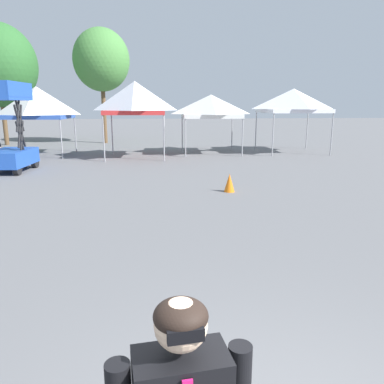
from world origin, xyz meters
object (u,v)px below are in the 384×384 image
Objects in this scene: canopy_tent_behind_center at (211,106)px; tree_behind_tents_center at (101,60)px; canopy_tent_center at (135,98)px; canopy_tent_far_right at (293,101)px; canopy_tent_behind_right at (37,103)px; scissor_lift at (9,144)px; traffic_cone_lot_center at (229,183)px.

tree_behind_tents_center is at bearing 136.11° from canopy_tent_behind_center.
canopy_tent_far_right is at bearing 9.23° from canopy_tent_center.
canopy_tent_center is at bearing -14.56° from canopy_tent_behind_right.
canopy_tent_far_right is (8.38, 1.36, -0.11)m from canopy_tent_center.
canopy_tent_far_right is 12.76m from tree_behind_tents_center.
tree_behind_tents_center is (-6.40, 6.16, 2.93)m from canopy_tent_behind_center.
tree_behind_tents_center is (-10.90, 6.08, 2.63)m from canopy_tent_far_right.
canopy_tent_center is 0.49× the size of tree_behind_tents_center.
canopy_tent_center is at bearing -161.68° from canopy_tent_behind_center.
scissor_lift is 9.02m from traffic_cone_lot_center.
canopy_tent_behind_right is 8.89m from canopy_tent_behind_center.
canopy_tent_behind_right is 0.47× the size of tree_behind_tents_center.
tree_behind_tents_center reaches higher than canopy_tent_center.
tree_behind_tents_center is (-2.52, 7.45, 2.52)m from canopy_tent_center.
canopy_tent_behind_center is at bearing -0.09° from canopy_tent_behind_right.
tree_behind_tents_center is at bearing 108.71° from canopy_tent_center.
tree_behind_tents_center is 17.21m from traffic_cone_lot_center.
canopy_tent_center reaches higher than traffic_cone_lot_center.
canopy_tent_behind_center is 9.54m from traffic_cone_lot_center.
scissor_lift is at bearing -101.17° from tree_behind_tents_center.
canopy_tent_behind_center is (3.88, 1.29, -0.40)m from canopy_tent_center.
scissor_lift is (-8.60, -4.95, -1.41)m from canopy_tent_behind_center.
canopy_tent_behind_right is 0.94× the size of canopy_tent_center.
canopy_tent_behind_center reaches higher than traffic_cone_lot_center.
scissor_lift reaches higher than traffic_cone_lot_center.
scissor_lift reaches higher than canopy_tent_behind_center.
canopy_tent_behind_center is at bearing -179.02° from canopy_tent_far_right.
canopy_tent_behind_center is 5.56× the size of traffic_cone_lot_center.
tree_behind_tents_center is (2.19, 11.11, 4.33)m from scissor_lift.
canopy_tent_far_right is at bearing -29.16° from tree_behind_tents_center.
canopy_tent_far_right is (13.38, 0.06, 0.11)m from canopy_tent_behind_right.
traffic_cone_lot_center is (3.18, -7.97, -2.60)m from canopy_tent_center.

